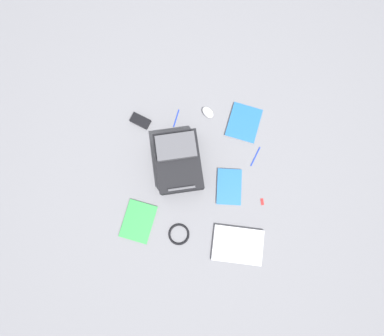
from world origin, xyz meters
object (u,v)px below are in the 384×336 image
(cable_coil, at_px, (179,234))
(power_brick, at_px, (140,121))
(book_red, at_px, (244,123))
(book_manual, at_px, (138,221))
(usb_stick, at_px, (262,202))
(laptop, at_px, (238,245))
(pen_blue, at_px, (255,156))
(book_blue, at_px, (229,187))
(pen_black, at_px, (176,118))
(computer_mouse, at_px, (208,112))
(backpack, at_px, (178,161))

(cable_coil, bearing_deg, power_brick, -61.14)
(book_red, height_order, power_brick, power_brick)
(book_manual, xyz_separation_m, usb_stick, (-0.79, -0.26, -0.00))
(laptop, height_order, pen_blue, laptop)
(book_blue, distance_m, pen_black, 0.60)
(cable_coil, bearing_deg, laptop, 179.52)
(computer_mouse, bearing_deg, book_manual, 16.41)
(book_red, height_order, pen_blue, book_red)
(backpack, distance_m, pen_black, 0.33)
(computer_mouse, relative_size, pen_black, 0.72)
(book_blue, height_order, pen_blue, book_blue)
(book_red, bearing_deg, laptop, 95.27)
(pen_blue, bearing_deg, backpack, 14.93)
(cable_coil, bearing_deg, computer_mouse, -93.79)
(backpack, xyz_separation_m, laptop, (-0.47, 0.47, -0.08))
(cable_coil, bearing_deg, pen_blue, -125.41)
(backpack, distance_m, book_red, 0.54)
(cable_coil, xyz_separation_m, usb_stick, (-0.51, -0.30, -0.00))
(computer_mouse, distance_m, pen_blue, 0.45)
(power_brick, height_order, pen_blue, power_brick)
(book_red, height_order, pen_black, book_red)
(book_manual, bearing_deg, book_blue, -149.77)
(book_blue, bearing_deg, book_manual, 30.23)
(book_manual, distance_m, pen_blue, 0.90)
(laptop, relative_size, pen_blue, 2.32)
(book_manual, distance_m, computer_mouse, 0.88)
(laptop, distance_m, cable_coil, 0.39)
(pen_black, bearing_deg, book_blue, 136.29)
(laptop, relative_size, pen_black, 2.61)
(book_manual, relative_size, pen_blue, 1.88)
(laptop, xyz_separation_m, book_red, (0.08, -0.83, -0.01))
(book_red, xyz_separation_m, power_brick, (0.71, 0.11, 0.00))
(laptop, bearing_deg, pen_black, -55.15)
(computer_mouse, distance_m, usb_stick, 0.72)
(backpack, xyz_separation_m, usb_stick, (-0.60, 0.16, -0.09))
(book_blue, distance_m, book_red, 0.46)
(usb_stick, bearing_deg, computer_mouse, -50.15)
(laptop, height_order, pen_black, laptop)
(computer_mouse, bearing_deg, backpack, 19.30)
(cable_coil, height_order, pen_black, cable_coil)
(book_blue, distance_m, cable_coil, 0.46)
(cable_coil, xyz_separation_m, pen_blue, (-0.43, -0.60, -0.00))
(book_blue, xyz_separation_m, computer_mouse, (0.22, -0.49, 0.01))
(power_brick, bearing_deg, book_manual, 99.62)
(backpack, relative_size, book_blue, 1.75)
(power_brick, bearing_deg, laptop, 137.51)
(laptop, height_order, power_brick, laptop)
(pen_black, bearing_deg, laptop, 124.85)
(book_red, xyz_separation_m, computer_mouse, (0.26, -0.03, 0.01))
(power_brick, relative_size, usb_stick, 3.01)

